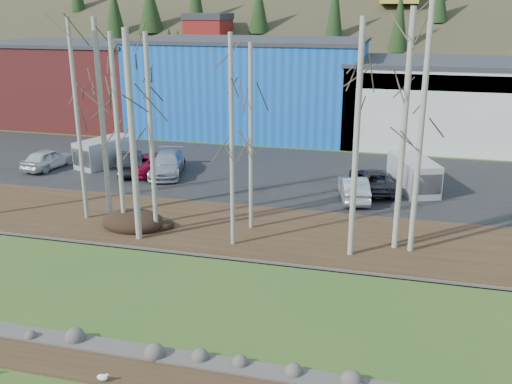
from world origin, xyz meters
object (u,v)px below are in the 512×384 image
(car_3, at_px, (167,164))
(car_2, at_px, (155,163))
(van_grey, at_px, (103,152))
(car_0, at_px, (48,159))
(car_4, at_px, (354,188))
(seagull, at_px, (103,377))
(car_1, at_px, (130,161))
(van_white, at_px, (414,175))
(car_5, at_px, (372,180))

(car_3, bearing_deg, car_2, 154.86)
(car_3, height_order, van_grey, van_grey)
(car_2, height_order, van_grey, van_grey)
(car_0, distance_m, car_2, 7.79)
(car_4, bearing_deg, car_0, -16.26)
(car_2, xyz_separation_m, car_3, (0.96, -0.16, 0.06))
(seagull, relative_size, van_grey, 0.09)
(car_1, xyz_separation_m, car_2, (1.67, 0.34, -0.09))
(seagull, distance_m, van_grey, 25.50)
(seagull, xyz_separation_m, car_0, (-15.63, 20.59, 0.68))
(car_0, distance_m, car_1, 6.09)
(car_1, distance_m, van_grey, 2.97)
(car_0, xyz_separation_m, car_3, (8.70, 0.71, 0.04))
(car_4, distance_m, van_white, 4.41)
(van_white, bearing_deg, car_2, 160.86)
(seagull, height_order, car_4, car_4)
(car_1, bearing_deg, car_3, 157.70)
(car_2, bearing_deg, seagull, 126.68)
(car_4, relative_size, van_grey, 0.91)
(car_1, height_order, van_white, van_white)
(car_2, distance_m, car_3, 0.98)
(car_1, height_order, car_3, car_1)
(seagull, relative_size, car_0, 0.10)
(car_4, bearing_deg, van_white, -153.62)
(car_1, xyz_separation_m, car_4, (15.35, -2.01, -0.07))
(car_4, bearing_deg, car_2, -22.07)
(car_3, bearing_deg, car_1, 168.46)
(seagull, distance_m, car_5, 22.24)
(car_4, height_order, van_grey, van_grey)
(car_3, bearing_deg, car_4, -25.24)
(car_2, height_order, van_white, van_white)
(car_3, relative_size, van_white, 1.05)
(car_2, relative_size, car_3, 0.96)
(seagull, distance_m, car_1, 23.20)
(seagull, distance_m, van_white, 23.74)
(car_0, relative_size, car_5, 0.82)
(car_0, height_order, car_3, car_3)
(car_5, xyz_separation_m, van_white, (2.50, 0.67, 0.29))
(car_4, xyz_separation_m, van_white, (3.44, 2.75, 0.29))
(van_grey, bearing_deg, car_2, 7.71)
(car_2, height_order, car_5, car_5)
(car_4, height_order, car_5, car_5)
(car_1, bearing_deg, seagull, 88.14)
(car_0, relative_size, van_white, 0.85)
(car_0, relative_size, car_4, 0.98)
(car_0, xyz_separation_m, car_1, (6.07, 0.53, 0.07))
(car_1, relative_size, van_grey, 1.00)
(van_white, bearing_deg, car_3, 161.52)
(car_0, bearing_deg, car_2, -166.36)
(car_4, xyz_separation_m, car_5, (0.94, 2.08, 0.00))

